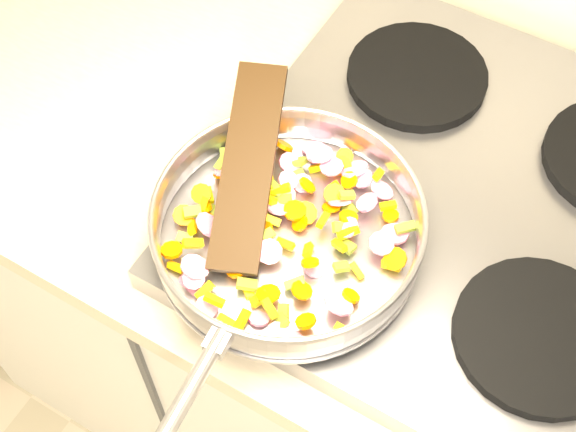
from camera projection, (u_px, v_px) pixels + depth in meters
The scene contains 7 objects.
cooktop at pixel (467, 205), 1.00m from camera, with size 0.60×0.60×0.04m, color #939399.
grate_fl at pixel (316, 226), 0.95m from camera, with size 0.19×0.19×0.02m, color black.
grate_fr at pixel (539, 336), 0.87m from camera, with size 0.19×0.19×0.02m, color black.
grate_bl at pixel (417, 76), 1.08m from camera, with size 0.19×0.19×0.02m, color black.
saute_pan at pixel (287, 227), 0.90m from camera, with size 0.35×0.52×0.06m.
vegetable_heap at pixel (285, 226), 0.92m from camera, with size 0.27×0.29×0.05m.
wooden_spatula at pixel (248, 165), 0.92m from camera, with size 0.26×0.06×0.01m, color black.
Camera 1 is at (-0.61, 1.07, 1.75)m, focal length 50.00 mm.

